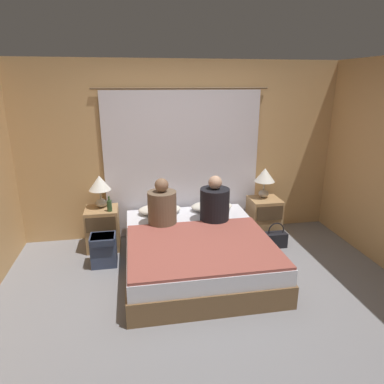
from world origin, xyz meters
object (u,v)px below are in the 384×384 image
object	(u,v)px
pillow_left	(160,209)
pillow_right	(212,206)
lamp_left	(100,185)
beer_bottle_on_left_stand	(109,205)
lamp_right	(265,177)
nightstand_left	(103,228)
nightstand_right	(264,217)
person_left_in_bed	(162,206)
backpack_on_floor	(104,248)
person_right_in_bed	(215,203)
bed	(196,251)
handbag_on_floor	(275,239)

from	to	relation	value
pillow_left	pillow_right	world-z (taller)	same
lamp_left	pillow_right	distance (m)	1.58
lamp_left	beer_bottle_on_left_stand	bearing A→B (deg)	-56.53
lamp_right	nightstand_left	bearing A→B (deg)	-178.26
nightstand_right	beer_bottle_on_left_stand	size ratio (longest dim) A/B	2.79
person_left_in_bed	backpack_on_floor	size ratio (longest dim) A/B	1.55
lamp_left	beer_bottle_on_left_stand	distance (m)	0.31
lamp_left	person_right_in_bed	distance (m)	1.55
lamp_left	beer_bottle_on_left_stand	xyz separation A→B (m)	(0.12, -0.18, -0.23)
bed	person_left_in_bed	bearing A→B (deg)	133.33
pillow_right	pillow_left	bearing A→B (deg)	180.00
beer_bottle_on_left_stand	bed	bearing A→B (deg)	-31.32
handbag_on_floor	lamp_left	bearing A→B (deg)	168.98
bed	nightstand_left	bearing A→B (deg)	147.37
nightstand_left	lamp_left	bearing A→B (deg)	90.00
backpack_on_floor	nightstand_right	bearing A→B (deg)	11.83
pillow_right	person_left_in_bed	world-z (taller)	person_left_in_bed
pillow_right	nightstand_right	bearing A→B (deg)	-2.92
nightstand_left	backpack_on_floor	size ratio (longest dim) A/B	1.44
pillow_right	person_right_in_bed	distance (m)	0.44
lamp_left	pillow_left	xyz separation A→B (m)	(0.79, -0.03, -0.38)
beer_bottle_on_left_stand	handbag_on_floor	world-z (taller)	beer_bottle_on_left_stand
beer_bottle_on_left_stand	pillow_right	bearing A→B (deg)	6.03
nightstand_right	lamp_right	xyz separation A→B (m)	(0.00, 0.07, 0.59)
nightstand_left	pillow_right	size ratio (longest dim) A/B	0.97
pillow_right	lamp_left	bearing A→B (deg)	178.87
beer_bottle_on_left_stand	nightstand_left	bearing A→B (deg)	137.39
pillow_right	backpack_on_floor	distance (m)	1.61
handbag_on_floor	beer_bottle_on_left_stand	bearing A→B (deg)	172.89
bed	beer_bottle_on_left_stand	distance (m)	1.30
person_right_in_bed	handbag_on_floor	bearing A→B (deg)	-2.44
pillow_right	beer_bottle_on_left_stand	size ratio (longest dim) A/B	2.87
nightstand_right	person_left_in_bed	bearing A→B (deg)	-167.10
lamp_left	pillow_left	world-z (taller)	lamp_left
bed	nightstand_left	world-z (taller)	nightstand_left
backpack_on_floor	lamp_right	bearing A→B (deg)	13.51
person_left_in_bed	lamp_left	bearing A→B (deg)	151.95
bed	handbag_on_floor	distance (m)	1.25
nightstand_left	person_right_in_bed	bearing A→B (deg)	-13.34
lamp_left	lamp_right	world-z (taller)	same
nightstand_right	pillow_left	xyz separation A→B (m)	(-1.54, 0.04, 0.21)
lamp_right	lamp_left	bearing A→B (deg)	180.00
lamp_left	pillow_left	distance (m)	0.88
nightstand_right	backpack_on_floor	size ratio (longest dim) A/B	1.44
pillow_right	handbag_on_floor	xyz separation A→B (m)	(0.82, -0.43, -0.38)
lamp_right	handbag_on_floor	xyz separation A→B (m)	(0.03, -0.46, -0.77)
lamp_right	beer_bottle_on_left_stand	distance (m)	2.22
nightstand_right	person_right_in_bed	distance (m)	1.00
person_right_in_bed	backpack_on_floor	distance (m)	1.52
person_left_in_bed	beer_bottle_on_left_stand	xyz separation A→B (m)	(-0.67, 0.24, -0.03)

